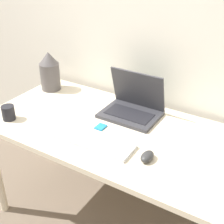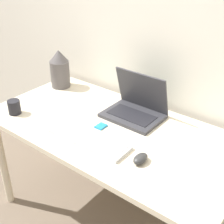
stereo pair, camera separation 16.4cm
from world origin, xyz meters
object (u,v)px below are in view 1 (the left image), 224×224
object	(u,v)px
vase	(50,71)
mug	(8,113)
mouse	(147,156)
mp3_player	(101,127)
laptop	(133,106)
keyboard	(91,140)

from	to	relation	value
vase	mug	size ratio (longest dim) A/B	3.13
mouse	mp3_player	xyz separation A→B (m)	(-0.34, 0.12, -0.02)
mouse	mp3_player	size ratio (longest dim) A/B	1.46
laptop	mug	xyz separation A→B (m)	(-0.57, -0.42, -0.01)
keyboard	vase	bearing A→B (deg)	147.68
laptop	mp3_player	world-z (taller)	laptop
mouse	vase	xyz separation A→B (m)	(-0.90, 0.36, 0.11)
vase	mug	world-z (taller)	vase
mp3_player	mug	world-z (taller)	mug
laptop	mouse	size ratio (longest dim) A/B	3.67
vase	mp3_player	size ratio (longest dim) A/B	4.27
keyboard	vase	world-z (taller)	vase
laptop	keyboard	bearing A→B (deg)	-97.01
mp3_player	mouse	bearing A→B (deg)	-19.70
vase	mp3_player	xyz separation A→B (m)	(0.56, -0.24, -0.12)
laptop	mug	size ratio (longest dim) A/B	3.92
laptop	mug	bearing A→B (deg)	-143.71
keyboard	mouse	world-z (taller)	mouse
vase	mug	bearing A→B (deg)	-81.36
keyboard	mp3_player	xyz separation A→B (m)	(-0.03, 0.14, -0.01)
vase	laptop	bearing A→B (deg)	-1.36
mouse	keyboard	bearing A→B (deg)	-177.21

